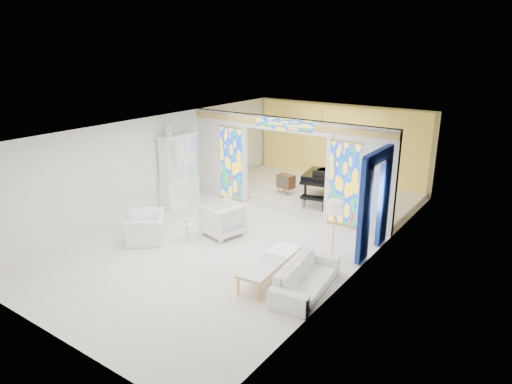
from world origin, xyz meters
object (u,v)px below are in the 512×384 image
Objects in this scene: sofa at (306,277)px; coffee_table at (271,261)px; china_cabinet at (179,170)px; armchair_right at (222,219)px; grand_piano at (330,177)px; tv_console at (286,181)px; armchair_left at (146,227)px.

sofa is 1.02× the size of coffee_table.
china_cabinet reaches higher than armchair_right.
coffee_table is 0.78× the size of grand_piano.
sofa is 0.93m from coffee_table.
tv_console is at bearing 28.32° from sofa.
grand_piano reaches higher than coffee_table.
grand_piano is 4.14× the size of tv_console.
sofa is at bearing 47.55° from armchair_left.
coffee_table is at bearing 82.47° from sofa.
tv_console reaches higher than coffee_table.
sofa is 0.79× the size of grand_piano.
china_cabinet is 5.03m from grand_piano.
china_cabinet is at bearing 161.80° from armchair_left.
tv_console is (2.56, 2.56, -0.56)m from china_cabinet.
armchair_left is 1.14× the size of armchair_right.
china_cabinet reaches higher than armchair_left.
grand_piano is 1.50m from tv_console.
armchair_right reaches higher than sofa.
grand_piano reaches higher than armchair_left.
coffee_table is 5.81m from grand_piano.
armchair_right is at bearing 151.78° from coffee_table.
sofa is at bearing -80.44° from grand_piano.
sofa is at bearing -43.65° from tv_console.
china_cabinet is 1.26× the size of sofa.
china_cabinet is at bearing -100.16° from armchair_right.
armchair_left is at bearing -177.63° from coffee_table.
grand_piano is (2.61, 5.80, 0.48)m from armchair_left.
grand_piano is at bearing 14.55° from sofa.
coffee_table is (3.93, 0.16, 0.05)m from armchair_left.
armchair_left is at bearing -31.63° from armchair_right.
armchair_left is 6.38m from grand_piano.
coffee_table is (-0.93, 0.01, 0.11)m from sofa.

